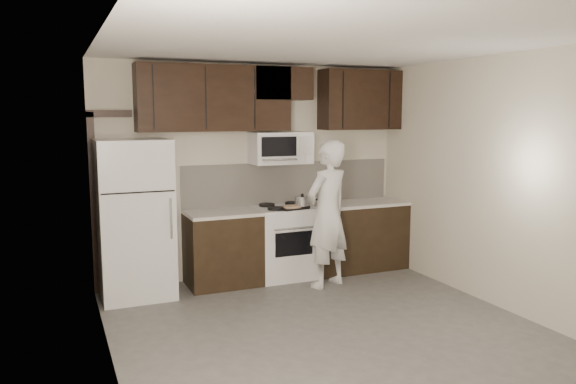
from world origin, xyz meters
TOP-DOWN VIEW (x-y plane):
  - floor at (0.00, 0.00)m, footprint 4.50×4.50m
  - back_wall at (0.00, 2.25)m, footprint 4.00×0.00m
  - ceiling at (0.00, 0.00)m, footprint 4.50×4.50m
  - counter_run at (0.60, 1.94)m, footprint 2.95×0.64m
  - stove at (0.30, 1.94)m, footprint 0.76×0.66m
  - backsplash at (0.50, 2.24)m, footprint 2.90×0.02m
  - upper_cabinets at (0.21, 2.08)m, footprint 3.48×0.35m
  - microwave at (0.30, 2.06)m, footprint 0.76×0.42m
  - refrigerator at (-1.55, 1.89)m, footprint 0.80×0.76m
  - door_trim at (-1.92, 2.21)m, footprint 0.50×0.08m
  - saucepan at (0.48, 1.79)m, footprint 0.33×0.19m
  - baking_tray at (0.34, 1.78)m, footprint 0.40×0.33m
  - pizza at (0.34, 1.78)m, footprint 0.28×0.28m
  - person at (0.63, 1.39)m, footprint 0.76×0.64m

SIDE VIEW (x-z plane):
  - floor at x=0.00m, z-range 0.00..0.00m
  - counter_run at x=0.60m, z-range 0.00..0.91m
  - stove at x=0.30m, z-range -0.01..0.93m
  - person at x=0.63m, z-range 0.00..1.78m
  - refrigerator at x=-1.55m, z-range 0.00..1.80m
  - baking_tray at x=0.34m, z-range 0.91..0.93m
  - pizza at x=0.34m, z-range 0.93..0.95m
  - saucepan at x=0.48m, z-range 0.89..1.08m
  - backsplash at x=0.50m, z-range 0.91..1.45m
  - door_trim at x=-1.92m, z-range 0.19..2.31m
  - back_wall at x=0.00m, z-range -0.65..3.35m
  - microwave at x=0.30m, z-range 1.45..1.85m
  - upper_cabinets at x=0.21m, z-range 1.89..2.67m
  - ceiling at x=0.00m, z-range 2.70..2.70m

